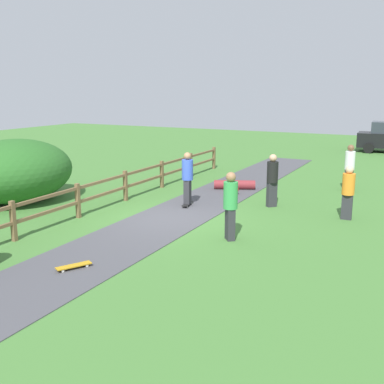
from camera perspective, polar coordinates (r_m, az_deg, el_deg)
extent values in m
plane|color=#427533|center=(14.75, -2.61, -3.18)|extent=(60.00, 60.00, 0.00)
cube|color=#47474C|center=(14.75, -2.61, -3.15)|extent=(2.40, 28.00, 0.02)
cube|color=brown|center=(13.29, -20.93, -3.33)|extent=(0.12, 0.12, 1.10)
cube|color=brown|center=(15.06, -13.72, -1.04)|extent=(0.12, 0.12, 1.10)
cube|color=brown|center=(17.04, -8.11, 0.76)|extent=(0.12, 0.12, 1.10)
cube|color=brown|center=(19.15, -3.69, 2.17)|extent=(0.12, 0.12, 1.10)
cube|color=brown|center=(21.37, -0.17, 3.28)|extent=(0.12, 0.12, 1.10)
cube|color=brown|center=(23.66, 2.69, 4.17)|extent=(0.12, 0.12, 1.10)
cube|color=brown|center=(16.04, -10.73, -0.26)|extent=(0.08, 18.00, 0.09)
cube|color=brown|center=(15.95, -10.80, 1.32)|extent=(0.08, 18.00, 0.09)
ellipsoid|color=#286023|center=(17.79, -20.73, 2.43)|extent=(3.62, 4.34, 2.24)
cube|color=black|center=(16.17, -0.55, -1.42)|extent=(0.36, 0.82, 0.02)
cylinder|color=silver|center=(16.46, -0.54, -1.32)|extent=(0.04, 0.06, 0.06)
cylinder|color=silver|center=(16.42, -0.04, -1.35)|extent=(0.04, 0.06, 0.06)
cylinder|color=silver|center=(15.94, -1.08, -1.79)|extent=(0.04, 0.06, 0.06)
cylinder|color=silver|center=(15.90, -0.56, -1.82)|extent=(0.04, 0.06, 0.06)
cube|color=#2D2D33|center=(16.07, -0.56, 0.06)|extent=(0.26, 0.35, 0.83)
cylinder|color=blue|center=(15.92, -0.56, 2.73)|extent=(0.45, 0.45, 0.69)
sphere|color=#9E704C|center=(15.85, -0.56, 4.41)|extent=(0.25, 0.25, 0.25)
cylinder|color=maroon|center=(18.86, 5.20, 0.89)|extent=(1.65, 0.99, 0.36)
sphere|color=red|center=(17.94, 5.29, 0.28)|extent=(0.26, 0.26, 0.26)
cube|color=#BF8C19|center=(10.99, -14.20, -8.68)|extent=(0.56, 0.80, 0.02)
cylinder|color=silver|center=(10.85, -15.45, -9.26)|extent=(0.06, 0.07, 0.06)
cylinder|color=silver|center=(10.99, -15.71, -9.00)|extent=(0.06, 0.07, 0.06)
cylinder|color=silver|center=(11.03, -12.67, -8.76)|extent=(0.06, 0.07, 0.06)
cylinder|color=silver|center=(11.16, -12.96, -8.51)|extent=(0.06, 0.07, 0.06)
cube|color=#2D2D33|center=(16.28, 9.68, -0.30)|extent=(0.37, 0.37, 0.85)
cylinder|color=black|center=(16.13, 9.78, 2.41)|extent=(0.54, 0.54, 0.71)
sphere|color=tan|center=(16.05, 9.84, 4.11)|extent=(0.26, 0.26, 0.26)
cube|color=#2D2D33|center=(19.58, 18.52, 1.40)|extent=(0.31, 0.37, 0.86)
cylinder|color=white|center=(19.45, 18.68, 3.68)|extent=(0.50, 0.50, 0.72)
sphere|color=brown|center=(19.38, 18.78, 5.10)|extent=(0.26, 0.26, 0.26)
cube|color=#2D2D33|center=(15.28, 18.33, -1.73)|extent=(0.33, 0.22, 0.79)
cylinder|color=orange|center=(15.13, 18.52, 0.92)|extent=(0.41, 0.41, 0.66)
sphere|color=beige|center=(15.05, 18.64, 2.59)|extent=(0.24, 0.24, 0.24)
cube|color=#2D2D33|center=(12.60, 4.65, -3.93)|extent=(0.36, 0.37, 0.87)
cylinder|color=green|center=(12.39, 4.72, -0.39)|extent=(0.54, 0.54, 0.72)
sphere|color=#9E704C|center=(12.29, 4.76, 1.84)|extent=(0.26, 0.26, 0.26)
cylinder|color=black|center=(33.07, 20.90, 5.36)|extent=(0.65, 0.27, 0.64)
cylinder|color=black|center=(31.32, 20.69, 5.02)|extent=(0.65, 0.27, 0.64)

